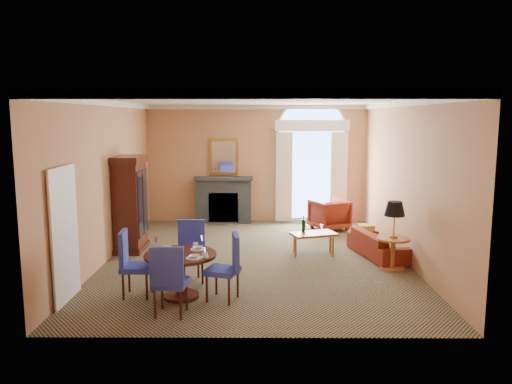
{
  "coord_description": "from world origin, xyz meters",
  "views": [
    {
      "loc": [
        0.05,
        -9.93,
        2.85
      ],
      "look_at": [
        0.0,
        0.5,
        1.3
      ],
      "focal_mm": 35.0,
      "sensor_mm": 36.0,
      "label": 1
    }
  ],
  "objects_px": {
    "armoire": "(130,205)",
    "dining_table": "(180,265)",
    "sofa": "(379,244)",
    "coffee_table": "(313,234)",
    "side_table": "(394,227)",
    "armchair": "(329,215)"
  },
  "relations": [
    {
      "from": "armoire",
      "to": "coffee_table",
      "type": "height_order",
      "value": "armoire"
    },
    {
      "from": "sofa",
      "to": "side_table",
      "type": "bearing_deg",
      "value": 170.67
    },
    {
      "from": "armoire",
      "to": "coffee_table",
      "type": "xyz_separation_m",
      "value": [
        3.92,
        -0.37,
        -0.56
      ]
    },
    {
      "from": "sofa",
      "to": "coffee_table",
      "type": "bearing_deg",
      "value": 71.54
    },
    {
      "from": "dining_table",
      "to": "armchair",
      "type": "height_order",
      "value": "dining_table"
    },
    {
      "from": "sofa",
      "to": "coffee_table",
      "type": "distance_m",
      "value": 1.37
    },
    {
      "from": "armoire",
      "to": "side_table",
      "type": "xyz_separation_m",
      "value": [
        5.32,
        -1.41,
        -0.16
      ]
    },
    {
      "from": "coffee_table",
      "to": "armchair",
      "type": "bearing_deg",
      "value": 55.94
    },
    {
      "from": "armoire",
      "to": "sofa",
      "type": "height_order",
      "value": "armoire"
    },
    {
      "from": "armchair",
      "to": "coffee_table",
      "type": "xyz_separation_m",
      "value": [
        -0.68,
        -2.36,
        0.04
      ]
    },
    {
      "from": "dining_table",
      "to": "side_table",
      "type": "distance_m",
      "value": 4.09
    },
    {
      "from": "armoire",
      "to": "armchair",
      "type": "distance_m",
      "value": 5.04
    },
    {
      "from": "armoire",
      "to": "side_table",
      "type": "height_order",
      "value": "armoire"
    },
    {
      "from": "dining_table",
      "to": "sofa",
      "type": "distance_m",
      "value": 4.47
    },
    {
      "from": "dining_table",
      "to": "coffee_table",
      "type": "height_order",
      "value": "dining_table"
    },
    {
      "from": "armchair",
      "to": "coffee_table",
      "type": "relative_size",
      "value": 0.84
    },
    {
      "from": "dining_table",
      "to": "sofa",
      "type": "xyz_separation_m",
      "value": [
        3.74,
        2.43,
        -0.28
      ]
    },
    {
      "from": "armoire",
      "to": "coffee_table",
      "type": "bearing_deg",
      "value": -5.33
    },
    {
      "from": "sofa",
      "to": "armchair",
      "type": "relative_size",
      "value": 2.05
    },
    {
      "from": "dining_table",
      "to": "sofa",
      "type": "bearing_deg",
      "value": 32.99
    },
    {
      "from": "armoire",
      "to": "dining_table",
      "type": "distance_m",
      "value": 3.34
    },
    {
      "from": "coffee_table",
      "to": "side_table",
      "type": "distance_m",
      "value": 1.79
    }
  ]
}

